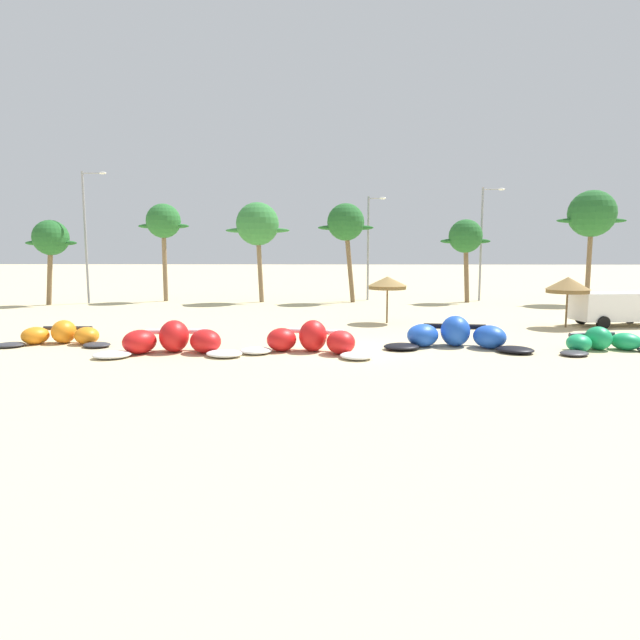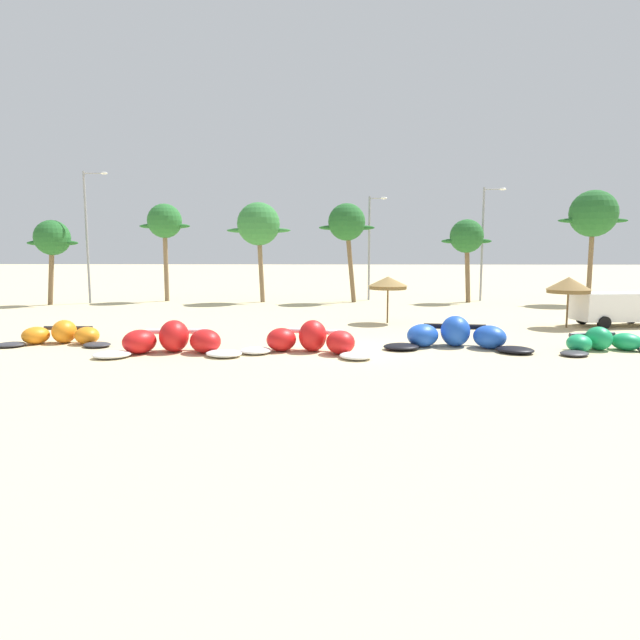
{
  "view_description": "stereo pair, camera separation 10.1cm",
  "coord_description": "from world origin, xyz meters",
  "px_view_note": "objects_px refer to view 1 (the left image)",
  "views": [
    {
      "loc": [
        -0.7,
        -23.11,
        4.2
      ],
      "look_at": [
        -1.33,
        2.0,
        1.0
      ],
      "focal_mm": 31.34,
      "sensor_mm": 36.0,
      "label": 1
    },
    {
      "loc": [
        -0.6,
        -23.11,
        4.2
      ],
      "look_at": [
        -1.33,
        2.0,
        1.0
      ],
      "focal_mm": 31.34,
      "sensor_mm": 36.0,
      "label": 2
    }
  ],
  "objects_px": {
    "beach_umbrella_near_van": "(387,283)",
    "palm_right_of_gap": "(592,215)",
    "palm_leftmost": "(51,239)",
    "palm_center_right": "(466,237)",
    "lamppost_east_center": "(483,238)",
    "beach_umbrella_middle": "(568,285)",
    "parked_van": "(616,306)",
    "lamppost_west_center": "(370,243)",
    "kite_left": "(173,341)",
    "kite_far_left": "(61,335)",
    "palm_center_left": "(346,223)",
    "lamppost_west": "(87,231)",
    "kite_left_of_center": "(311,341)",
    "palm_left_of_gap": "(258,225)",
    "kite_center": "(456,336)",
    "palm_left": "(163,223)",
    "kite_right_of_center": "(602,342)"
  },
  "relations": [
    {
      "from": "beach_umbrella_near_van",
      "to": "palm_right_of_gap",
      "type": "height_order",
      "value": "palm_right_of_gap"
    },
    {
      "from": "kite_far_left",
      "to": "kite_center",
      "type": "relative_size",
      "value": 0.82
    },
    {
      "from": "palm_right_of_gap",
      "to": "lamppost_east_center",
      "type": "xyz_separation_m",
      "value": [
        -7.64,
        2.07,
        -1.72
      ]
    },
    {
      "from": "palm_right_of_gap",
      "to": "parked_van",
      "type": "bearing_deg",
      "value": -108.01
    },
    {
      "from": "palm_left",
      "to": "beach_umbrella_middle",
      "type": "bearing_deg",
      "value": -29.49
    },
    {
      "from": "kite_far_left",
      "to": "parked_van",
      "type": "xyz_separation_m",
      "value": [
        27.57,
        6.61,
        0.69
      ]
    },
    {
      "from": "beach_umbrella_near_van",
      "to": "palm_left",
      "type": "relative_size",
      "value": 0.34
    },
    {
      "from": "kite_center",
      "to": "palm_center_left",
      "type": "bearing_deg",
      "value": 101.92
    },
    {
      "from": "palm_leftmost",
      "to": "lamppost_east_center",
      "type": "distance_m",
      "value": 33.5
    },
    {
      "from": "kite_left_of_center",
      "to": "lamppost_east_center",
      "type": "relative_size",
      "value": 0.61
    },
    {
      "from": "lamppost_west",
      "to": "palm_left",
      "type": "bearing_deg",
      "value": 20.52
    },
    {
      "from": "kite_far_left",
      "to": "lamppost_west_center",
      "type": "relative_size",
      "value": 0.62
    },
    {
      "from": "lamppost_west",
      "to": "kite_center",
      "type": "bearing_deg",
      "value": -38.22
    },
    {
      "from": "parked_van",
      "to": "kite_center",
      "type": "bearing_deg",
      "value": -145.66
    },
    {
      "from": "palm_center_left",
      "to": "lamppost_west",
      "type": "bearing_deg",
      "value": -175.94
    },
    {
      "from": "palm_left",
      "to": "kite_left_of_center",
      "type": "bearing_deg",
      "value": -60.46
    },
    {
      "from": "kite_left",
      "to": "parked_van",
      "type": "height_order",
      "value": "parked_van"
    },
    {
      "from": "palm_left",
      "to": "palm_leftmost",
      "type": "bearing_deg",
      "value": -156.48
    },
    {
      "from": "lamppost_west",
      "to": "palm_left_of_gap",
      "type": "bearing_deg",
      "value": 5.88
    },
    {
      "from": "palm_right_of_gap",
      "to": "lamppost_east_center",
      "type": "relative_size",
      "value": 0.95
    },
    {
      "from": "kite_far_left",
      "to": "beach_umbrella_near_van",
      "type": "xyz_separation_m",
      "value": [
        15.14,
        7.54,
        1.9
      ]
    },
    {
      "from": "kite_left",
      "to": "palm_center_left",
      "type": "relative_size",
      "value": 0.78
    },
    {
      "from": "lamppost_west_center",
      "to": "kite_left",
      "type": "bearing_deg",
      "value": -111.34
    },
    {
      "from": "palm_center_right",
      "to": "lamppost_west_center",
      "type": "bearing_deg",
      "value": 165.23
    },
    {
      "from": "palm_left",
      "to": "palm_right_of_gap",
      "type": "xyz_separation_m",
      "value": [
        33.33,
        -1.11,
        0.51
      ]
    },
    {
      "from": "kite_right_of_center",
      "to": "kite_left_of_center",
      "type": "bearing_deg",
      "value": -176.69
    },
    {
      "from": "lamppost_west",
      "to": "kite_left_of_center",
      "type": "bearing_deg",
      "value": -48.58
    },
    {
      "from": "palm_center_left",
      "to": "palm_center_right",
      "type": "relative_size",
      "value": 1.19
    },
    {
      "from": "kite_far_left",
      "to": "palm_right_of_gap",
      "type": "relative_size",
      "value": 0.6
    },
    {
      "from": "lamppost_west_center",
      "to": "lamppost_east_center",
      "type": "relative_size",
      "value": 0.93
    },
    {
      "from": "kite_far_left",
      "to": "kite_left_of_center",
      "type": "bearing_deg",
      "value": -8.88
    },
    {
      "from": "kite_center",
      "to": "palm_right_of_gap",
      "type": "xyz_separation_m",
      "value": [
        14.43,
        19.95,
        6.3
      ]
    },
    {
      "from": "beach_umbrella_middle",
      "to": "parked_van",
      "type": "xyz_separation_m",
      "value": [
        2.97,
        0.7,
        -1.21
      ]
    },
    {
      "from": "beach_umbrella_near_van",
      "to": "palm_center_left",
      "type": "bearing_deg",
      "value": 99.56
    },
    {
      "from": "lamppost_west_center",
      "to": "palm_left_of_gap",
      "type": "bearing_deg",
      "value": -166.91
    },
    {
      "from": "lamppost_west",
      "to": "beach_umbrella_middle",
      "type": "bearing_deg",
      "value": -22.12
    },
    {
      "from": "beach_umbrella_near_van",
      "to": "palm_center_left",
      "type": "relative_size",
      "value": 0.34
    },
    {
      "from": "kite_center",
      "to": "palm_left_of_gap",
      "type": "relative_size",
      "value": 0.81
    },
    {
      "from": "palm_right_of_gap",
      "to": "beach_umbrella_near_van",
      "type": "bearing_deg",
      "value": -144.11
    },
    {
      "from": "palm_leftmost",
      "to": "lamppost_west",
      "type": "height_order",
      "value": "lamppost_west"
    },
    {
      "from": "palm_center_left",
      "to": "beach_umbrella_near_van",
      "type": "bearing_deg",
      "value": -80.44
    },
    {
      "from": "palm_leftmost",
      "to": "palm_left_of_gap",
      "type": "height_order",
      "value": "palm_left_of_gap"
    },
    {
      "from": "palm_leftmost",
      "to": "palm_center_right",
      "type": "relative_size",
      "value": 0.98
    },
    {
      "from": "lamppost_west_center",
      "to": "parked_van",
      "type": "bearing_deg",
      "value": -51.02
    },
    {
      "from": "palm_leftmost",
      "to": "lamppost_west",
      "type": "distance_m",
      "value": 2.65
    },
    {
      "from": "kite_right_of_center",
      "to": "palm_right_of_gap",
      "type": "distance_m",
      "value": 23.23
    },
    {
      "from": "lamppost_west",
      "to": "lamppost_west_center",
      "type": "distance_m",
      "value": 22.17
    },
    {
      "from": "palm_center_right",
      "to": "lamppost_west",
      "type": "distance_m",
      "value": 29.3
    },
    {
      "from": "palm_right_of_gap",
      "to": "lamppost_west_center",
      "type": "height_order",
      "value": "palm_right_of_gap"
    },
    {
      "from": "kite_left",
      "to": "lamppost_west",
      "type": "height_order",
      "value": "lamppost_west"
    }
  ]
}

